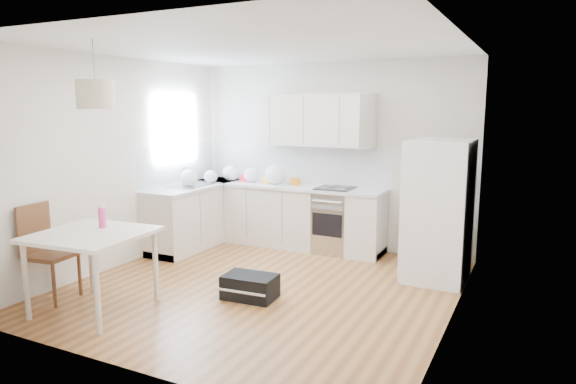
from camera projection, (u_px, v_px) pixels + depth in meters
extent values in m
plane|color=brown|center=(262.00, 288.00, 5.92)|extent=(4.20, 4.20, 0.00)
plane|color=white|center=(259.00, 47.00, 5.48)|extent=(4.20, 4.20, 0.00)
plane|color=beige|center=(331.00, 156.00, 7.56)|extent=(4.20, 0.00, 4.20)
plane|color=beige|center=(119.00, 163.00, 6.62)|extent=(0.00, 4.20, 4.20)
plane|color=beige|center=(457.00, 184.00, 4.78)|extent=(0.00, 4.20, 4.20)
cube|color=#BFE0F9|center=(175.00, 128.00, 7.57)|extent=(0.02, 1.00, 1.00)
cube|color=beige|center=(285.00, 216.00, 7.70)|extent=(3.00, 0.60, 0.88)
cube|color=beige|center=(196.00, 216.00, 7.70)|extent=(0.60, 1.80, 0.88)
cube|color=silver|center=(285.00, 186.00, 7.63)|extent=(3.02, 0.64, 0.04)
cube|color=silver|center=(195.00, 186.00, 7.63)|extent=(0.64, 1.82, 0.04)
cube|color=white|center=(294.00, 163.00, 7.84)|extent=(3.00, 0.01, 0.58)
cube|color=white|center=(179.00, 164.00, 7.70)|extent=(0.01, 1.80, 0.58)
cube|color=beige|center=(317.00, 120.00, 7.40)|extent=(1.70, 0.32, 0.75)
cube|color=beige|center=(91.00, 234.00, 5.14)|extent=(1.12, 1.12, 0.04)
cylinder|color=beige|center=(26.00, 282.00, 4.97)|extent=(0.05, 0.05, 0.78)
cylinder|color=beige|center=(97.00, 294.00, 4.65)|extent=(0.05, 0.05, 0.78)
cylinder|color=beige|center=(91.00, 257.00, 5.77)|extent=(0.05, 0.05, 0.78)
cylinder|color=beige|center=(156.00, 266.00, 5.45)|extent=(0.05, 0.05, 0.78)
cylinder|color=#DC3D81|center=(102.00, 216.00, 5.32)|extent=(0.08, 0.08, 0.26)
cube|color=black|center=(250.00, 287.00, 5.58)|extent=(0.59, 0.41, 0.26)
cylinder|color=beige|center=(95.00, 94.00, 4.91)|extent=(0.44, 0.44, 0.28)
ellipsoid|color=white|center=(231.00, 173.00, 8.02)|extent=(0.27, 0.23, 0.24)
ellipsoid|color=white|center=(252.00, 175.00, 7.87)|extent=(0.24, 0.21, 0.22)
ellipsoid|color=white|center=(275.00, 175.00, 7.67)|extent=(0.32, 0.27, 0.29)
ellipsoid|color=white|center=(211.00, 177.00, 7.79)|extent=(0.22, 0.18, 0.19)
ellipsoid|color=white|center=(189.00, 178.00, 7.48)|extent=(0.27, 0.23, 0.24)
cube|color=orange|center=(295.00, 181.00, 7.60)|extent=(0.18, 0.15, 0.11)
cube|color=gold|center=(268.00, 180.00, 7.76)|extent=(0.17, 0.13, 0.10)
cube|color=red|center=(245.00, 178.00, 7.97)|extent=(0.15, 0.10, 0.10)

